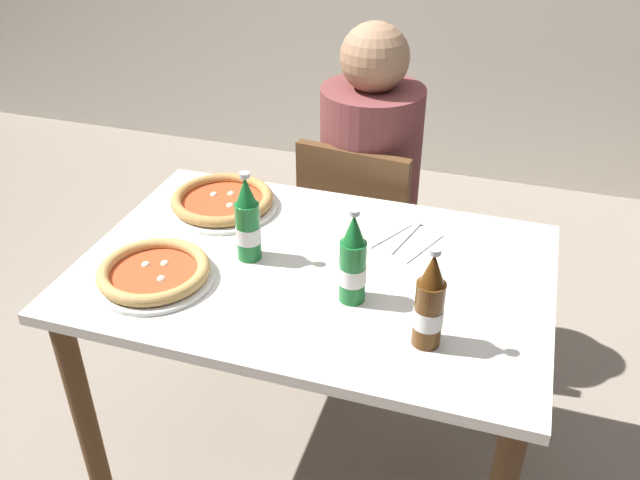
{
  "coord_description": "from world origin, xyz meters",
  "views": [
    {
      "loc": [
        0.45,
        -1.37,
        1.74
      ],
      "look_at": [
        0.0,
        0.05,
        0.8
      ],
      "focal_mm": 38.08,
      "sensor_mm": 36.0,
      "label": 1
    }
  ],
  "objects_px": {
    "beer_bottle_right": "(248,223)",
    "napkin_with_cutlery": "(398,237)",
    "diner_seated": "(368,203)",
    "chair_behind_table": "(362,234)",
    "pizza_marinara_far": "(154,273)",
    "beer_bottle_center": "(353,263)",
    "pizza_margherita_near": "(222,201)",
    "dining_table_main": "(314,301)",
    "beer_bottle_left": "(429,305)"
  },
  "relations": [
    {
      "from": "pizza_margherita_near",
      "to": "beer_bottle_right",
      "type": "relative_size",
      "value": 1.33
    },
    {
      "from": "dining_table_main",
      "to": "beer_bottle_right",
      "type": "bearing_deg",
      "value": -176.65
    },
    {
      "from": "pizza_margherita_near",
      "to": "pizza_marinara_far",
      "type": "relative_size",
      "value": 1.08
    },
    {
      "from": "dining_table_main",
      "to": "diner_seated",
      "type": "distance_m",
      "value": 0.66
    },
    {
      "from": "pizza_margherita_near",
      "to": "beer_bottle_center",
      "type": "bearing_deg",
      "value": -33.12
    },
    {
      "from": "pizza_margherita_near",
      "to": "beer_bottle_center",
      "type": "height_order",
      "value": "beer_bottle_center"
    },
    {
      "from": "beer_bottle_center",
      "to": "beer_bottle_right",
      "type": "relative_size",
      "value": 1.0
    },
    {
      "from": "pizza_margherita_near",
      "to": "beer_bottle_left",
      "type": "height_order",
      "value": "beer_bottle_left"
    },
    {
      "from": "dining_table_main",
      "to": "beer_bottle_center",
      "type": "bearing_deg",
      "value": -38.67
    },
    {
      "from": "pizza_margherita_near",
      "to": "napkin_with_cutlery",
      "type": "height_order",
      "value": "pizza_margherita_near"
    },
    {
      "from": "chair_behind_table",
      "to": "beer_bottle_right",
      "type": "xyz_separation_m",
      "value": [
        -0.15,
        -0.62,
        0.37
      ]
    },
    {
      "from": "diner_seated",
      "to": "beer_bottle_right",
      "type": "xyz_separation_m",
      "value": [
        -0.16,
        -0.67,
        0.27
      ]
    },
    {
      "from": "dining_table_main",
      "to": "beer_bottle_left",
      "type": "height_order",
      "value": "beer_bottle_left"
    },
    {
      "from": "chair_behind_table",
      "to": "pizza_margherita_near",
      "type": "bearing_deg",
      "value": 56.82
    },
    {
      "from": "napkin_with_cutlery",
      "to": "dining_table_main",
      "type": "bearing_deg",
      "value": -131.79
    },
    {
      "from": "chair_behind_table",
      "to": "diner_seated",
      "type": "distance_m",
      "value": 0.11
    },
    {
      "from": "chair_behind_table",
      "to": "beer_bottle_right",
      "type": "relative_size",
      "value": 3.44
    },
    {
      "from": "beer_bottle_center",
      "to": "napkin_with_cutlery",
      "type": "xyz_separation_m",
      "value": [
        0.05,
        0.3,
        -0.1
      ]
    },
    {
      "from": "chair_behind_table",
      "to": "beer_bottle_right",
      "type": "height_order",
      "value": "beer_bottle_right"
    },
    {
      "from": "dining_table_main",
      "to": "beer_bottle_right",
      "type": "distance_m",
      "value": 0.28
    },
    {
      "from": "beer_bottle_right",
      "to": "diner_seated",
      "type": "bearing_deg",
      "value": 76.69
    },
    {
      "from": "chair_behind_table",
      "to": "dining_table_main",
      "type": "bearing_deg",
      "value": 98.75
    },
    {
      "from": "pizza_marinara_far",
      "to": "napkin_with_cutlery",
      "type": "relative_size",
      "value": 1.29
    },
    {
      "from": "dining_table_main",
      "to": "beer_bottle_right",
      "type": "height_order",
      "value": "beer_bottle_right"
    },
    {
      "from": "chair_behind_table",
      "to": "pizza_marinara_far",
      "type": "height_order",
      "value": "chair_behind_table"
    },
    {
      "from": "diner_seated",
      "to": "beer_bottle_right",
      "type": "distance_m",
      "value": 0.74
    },
    {
      "from": "chair_behind_table",
      "to": "diner_seated",
      "type": "xyz_separation_m",
      "value": [
        0.01,
        0.05,
        0.1
      ]
    },
    {
      "from": "diner_seated",
      "to": "beer_bottle_left",
      "type": "height_order",
      "value": "diner_seated"
    },
    {
      "from": "pizza_margherita_near",
      "to": "beer_bottle_left",
      "type": "relative_size",
      "value": 1.33
    },
    {
      "from": "pizza_margherita_near",
      "to": "diner_seated",
      "type": "bearing_deg",
      "value": 52.98
    },
    {
      "from": "diner_seated",
      "to": "pizza_margherita_near",
      "type": "xyz_separation_m",
      "value": [
        -0.34,
        -0.45,
        0.19
      ]
    },
    {
      "from": "diner_seated",
      "to": "napkin_with_cutlery",
      "type": "xyz_separation_m",
      "value": [
        0.19,
        -0.46,
        0.17
      ]
    },
    {
      "from": "chair_behind_table",
      "to": "beer_bottle_left",
      "type": "distance_m",
      "value": 0.96
    },
    {
      "from": "chair_behind_table",
      "to": "napkin_with_cutlery",
      "type": "relative_size",
      "value": 3.61
    },
    {
      "from": "pizza_margherita_near",
      "to": "beer_bottle_left",
      "type": "xyz_separation_m",
      "value": [
        0.68,
        -0.42,
        0.08
      ]
    },
    {
      "from": "diner_seated",
      "to": "beer_bottle_center",
      "type": "relative_size",
      "value": 4.89
    },
    {
      "from": "beer_bottle_right",
      "to": "napkin_with_cutlery",
      "type": "xyz_separation_m",
      "value": [
        0.35,
        0.21,
        -0.1
      ]
    },
    {
      "from": "dining_table_main",
      "to": "chair_behind_table",
      "type": "xyz_separation_m",
      "value": [
        -0.02,
        0.61,
        -0.15
      ]
    },
    {
      "from": "pizza_marinara_far",
      "to": "beer_bottle_center",
      "type": "height_order",
      "value": "beer_bottle_center"
    },
    {
      "from": "pizza_marinara_far",
      "to": "chair_behind_table",
      "type": "bearing_deg",
      "value": 66.76
    },
    {
      "from": "diner_seated",
      "to": "pizza_margherita_near",
      "type": "height_order",
      "value": "diner_seated"
    },
    {
      "from": "beer_bottle_center",
      "to": "napkin_with_cutlery",
      "type": "distance_m",
      "value": 0.32
    },
    {
      "from": "dining_table_main",
      "to": "beer_bottle_left",
      "type": "distance_m",
      "value": 0.44
    },
    {
      "from": "pizza_marinara_far",
      "to": "beer_bottle_center",
      "type": "bearing_deg",
      "value": 8.56
    },
    {
      "from": "pizza_marinara_far",
      "to": "beer_bottle_right",
      "type": "height_order",
      "value": "beer_bottle_right"
    },
    {
      "from": "diner_seated",
      "to": "pizza_margherita_near",
      "type": "bearing_deg",
      "value": -127.02
    },
    {
      "from": "dining_table_main",
      "to": "beer_bottle_left",
      "type": "xyz_separation_m",
      "value": [
        0.33,
        -0.21,
        0.22
      ]
    },
    {
      "from": "pizza_marinara_far",
      "to": "pizza_margherita_near",
      "type": "bearing_deg",
      "value": 88.81
    },
    {
      "from": "pizza_margherita_near",
      "to": "beer_bottle_center",
      "type": "xyz_separation_m",
      "value": [
        0.48,
        -0.32,
        0.08
      ]
    },
    {
      "from": "beer_bottle_left",
      "to": "beer_bottle_center",
      "type": "distance_m",
      "value": 0.22
    }
  ]
}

